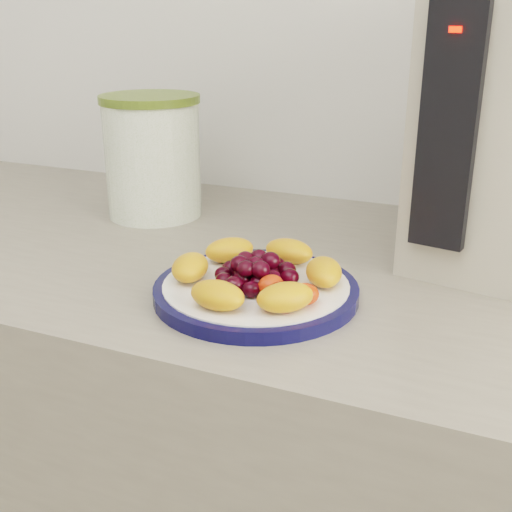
% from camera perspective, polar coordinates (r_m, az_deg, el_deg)
% --- Properties ---
extents(plate_rim, '(0.23, 0.23, 0.01)m').
position_cam_1_polar(plate_rim, '(0.73, 0.00, -3.13)').
color(plate_rim, '#0A0D39').
rests_on(plate_rim, counter).
extents(plate_face, '(0.21, 0.21, 0.02)m').
position_cam_1_polar(plate_face, '(0.73, -0.00, -3.05)').
color(plate_face, white).
rests_on(plate_face, counter).
extents(canister, '(0.17, 0.17, 0.18)m').
position_cam_1_polar(canister, '(1.02, -9.14, 8.39)').
color(canister, '#436B13').
rests_on(canister, counter).
extents(canister_lid, '(0.18, 0.18, 0.01)m').
position_cam_1_polar(canister_lid, '(1.00, -9.45, 13.62)').
color(canister_lid, '#566823').
rests_on(canister_lid, canister).
extents(appliance_panel, '(0.06, 0.03, 0.27)m').
position_cam_1_polar(appliance_panel, '(0.74, 16.73, 10.74)').
color(appliance_panel, black).
rests_on(appliance_panel, appliance_body).
extents(appliance_led, '(0.01, 0.01, 0.01)m').
position_cam_1_polar(appliance_led, '(0.72, 17.33, 18.68)').
color(appliance_led, '#FF0C05').
rests_on(appliance_led, appliance_panel).
extents(fruit_plate, '(0.20, 0.20, 0.03)m').
position_cam_1_polar(fruit_plate, '(0.72, 0.21, -1.51)').
color(fruit_plate, orange).
rests_on(fruit_plate, plate_face).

